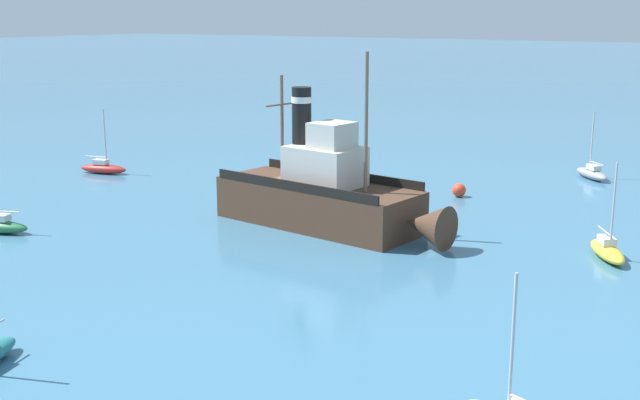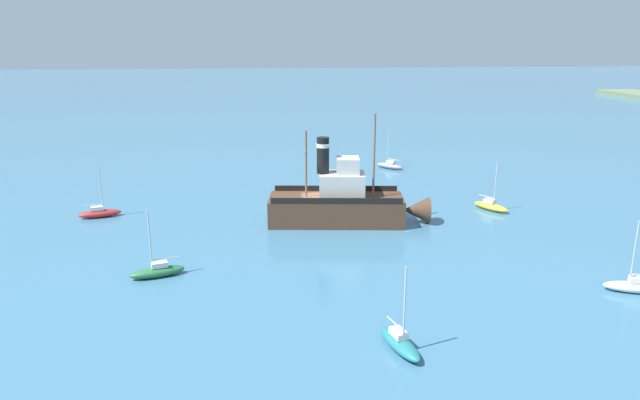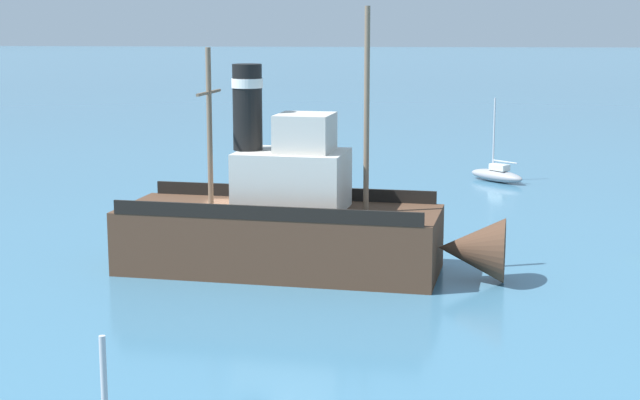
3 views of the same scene
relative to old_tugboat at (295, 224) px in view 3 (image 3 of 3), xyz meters
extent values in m
plane|color=teal|center=(-0.70, -2.37, -1.83)|extent=(600.00, 600.00, 0.00)
cube|color=#4C3323|center=(-0.08, -0.61, -0.63)|extent=(5.95, 12.48, 2.40)
cone|color=#4C3323|center=(0.87, 6.53, -0.63)|extent=(2.65, 2.69, 2.35)
cube|color=beige|center=(-0.02, -0.11, 1.67)|extent=(3.50, 4.36, 2.20)
cube|color=beige|center=(0.05, 0.38, 3.47)|extent=(2.45, 2.27, 1.40)
cylinder|color=black|center=(-0.24, -1.80, 4.37)|extent=(1.10, 1.10, 3.20)
cylinder|color=silver|center=(-0.24, -1.80, 5.27)|extent=(1.16, 1.16, 0.35)
cylinder|color=#75604C|center=(0.36, 2.66, 4.32)|extent=(0.20, 0.20, 7.50)
cylinder|color=#75604C|center=(-0.44, -3.29, 3.57)|extent=(0.20, 0.20, 6.00)
cylinder|color=#75604C|center=(-0.44, -3.29, 4.89)|extent=(2.59, 0.46, 0.12)
cube|color=black|center=(-2.22, -0.32, 0.82)|extent=(1.63, 11.32, 0.50)
cube|color=black|center=(2.06, -0.90, 0.82)|extent=(1.63, 11.32, 0.50)
ellipsoid|color=gray|center=(-21.65, 9.62, -1.48)|extent=(3.52, 3.41, 0.70)
cube|color=silver|center=(-21.51, 9.75, -0.95)|extent=(1.24, 1.22, 0.36)
cylinder|color=#B7B7BC|center=(-21.87, 9.41, 0.97)|extent=(0.10, 0.10, 4.20)
cylinder|color=#B7B7BC|center=(-21.22, 10.03, -0.58)|extent=(1.36, 1.29, 0.08)
sphere|color=red|center=(-11.04, 3.56, -1.38)|extent=(0.90, 0.90, 0.90)
camera|label=1|loc=(37.70, 22.68, 10.09)|focal=45.00mm
camera|label=2|loc=(48.70, -8.07, 14.12)|focal=32.00mm
camera|label=3|loc=(35.88, 3.83, 7.62)|focal=55.00mm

